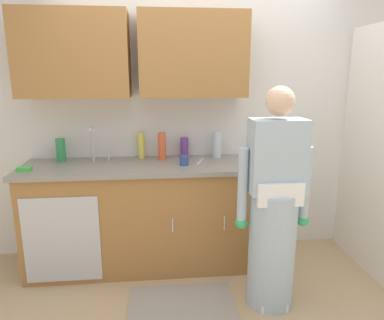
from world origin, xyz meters
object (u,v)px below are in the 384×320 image
(bottle_dish_liquid, at_px, (61,150))
(sponge, at_px, (24,169))
(person_at_sink, at_px, (273,217))
(bottle_water_short, at_px, (141,145))
(bottle_soap, at_px, (217,144))
(cup_by_sink, at_px, (184,160))
(bottle_water_tall, at_px, (162,146))
(bottle_cleaner_spray, at_px, (184,147))
(sink, at_px, (96,166))
(knife_on_counter, at_px, (201,161))

(bottle_dish_liquid, xyz_separation_m, sponge, (-0.22, -0.31, -0.09))
(person_at_sink, xyz_separation_m, bottle_water_short, (-0.96, 0.92, 0.36))
(bottle_soap, relative_size, cup_by_sink, 2.95)
(bottle_water_tall, relative_size, cup_by_sink, 3.01)
(cup_by_sink, bearing_deg, bottle_water_tall, 128.62)
(bottle_soap, bearing_deg, bottle_cleaner_spray, 175.01)
(bottle_water_short, distance_m, sponge, 0.99)
(bottle_dish_liquid, bearing_deg, sink, -27.64)
(bottle_water_tall, xyz_separation_m, knife_on_counter, (0.34, -0.10, -0.12))
(sink, xyz_separation_m, bottle_dish_liquid, (-0.32, 0.17, 0.12))
(person_at_sink, height_order, bottle_water_tall, person_at_sink)
(sink, relative_size, bottle_dish_liquid, 2.47)
(bottle_cleaner_spray, distance_m, knife_on_counter, 0.24)
(sink, distance_m, bottle_soap, 1.10)
(bottle_dish_liquid, bearing_deg, bottle_water_tall, -1.96)
(cup_by_sink, bearing_deg, bottle_soap, 39.81)
(person_at_sink, height_order, bottle_dish_liquid, person_at_sink)
(bottle_cleaner_spray, xyz_separation_m, sponge, (-1.31, -0.35, -0.08))
(bottle_dish_liquid, distance_m, sponge, 0.39)
(bottle_soap, xyz_separation_m, bottle_water_short, (-0.70, 0.04, -0.00))
(bottle_soap, relative_size, bottle_water_tall, 0.98)
(sink, bearing_deg, knife_on_counter, 2.33)
(sink, relative_size, bottle_soap, 2.08)
(bottle_soap, height_order, cup_by_sink, bottle_soap)
(person_at_sink, bearing_deg, bottle_water_tall, 133.09)
(bottle_cleaner_spray, relative_size, cup_by_sink, 2.27)
(bottle_water_tall, distance_m, sponge, 1.15)
(bottle_water_short, height_order, cup_by_sink, bottle_water_short)
(bottle_soap, xyz_separation_m, cup_by_sink, (-0.33, -0.27, -0.08))
(sink, xyz_separation_m, person_at_sink, (1.35, -0.69, -0.23))
(bottle_soap, xyz_separation_m, bottle_water_tall, (-0.51, -0.05, 0.00))
(sink, height_order, cup_by_sink, sink)
(bottle_water_short, relative_size, cup_by_sink, 2.85)
(bottle_water_short, distance_m, cup_by_sink, 0.49)
(cup_by_sink, relative_size, knife_on_counter, 0.34)
(bottle_water_tall, bearing_deg, person_at_sink, -46.91)
(person_at_sink, xyz_separation_m, bottle_cleaner_spray, (-0.57, 0.90, 0.34))
(knife_on_counter, bearing_deg, sponge, 115.08)
(person_at_sink, distance_m, bottle_water_tall, 1.19)
(bottle_dish_liquid, relative_size, sponge, 1.84)
(bottle_dish_liquid, xyz_separation_m, bottle_water_tall, (0.89, -0.03, 0.02))
(sink, height_order, bottle_water_tall, sink)
(person_at_sink, relative_size, bottle_dish_liquid, 8.01)
(bottle_soap, bearing_deg, person_at_sink, -73.14)
(cup_by_sink, bearing_deg, bottle_water_short, 139.78)
(knife_on_counter, bearing_deg, cup_by_sink, 146.63)
(sink, xyz_separation_m, cup_by_sink, (0.75, -0.09, 0.06))
(bottle_cleaner_spray, bearing_deg, cup_by_sink, -95.01)
(knife_on_counter, bearing_deg, person_at_sink, -130.77)
(bottle_dish_liquid, bearing_deg, bottle_cleaner_spray, 2.30)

